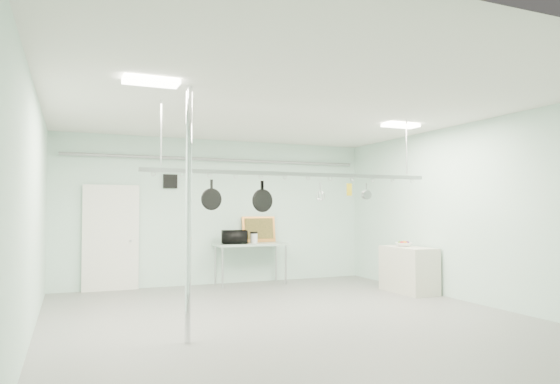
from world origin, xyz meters
name	(u,v)px	position (x,y,z in m)	size (l,w,h in m)	color
floor	(293,321)	(0.00, 0.00, 0.00)	(8.00, 8.00, 0.00)	gray
ceiling	(293,107)	(0.00, 0.00, 3.19)	(7.00, 8.00, 0.02)	silver
back_wall	(220,212)	(0.00, 3.99, 1.60)	(7.00, 0.02, 3.20)	silver
right_wall	(473,212)	(3.49, 0.00, 1.60)	(0.02, 8.00, 3.20)	silver
door	(111,239)	(-2.30, 3.94, 1.05)	(1.10, 0.10, 2.20)	silver
wall_vent	(170,181)	(-1.10, 3.97, 2.25)	(0.30, 0.04, 0.30)	black
conduit_pipe	(221,160)	(0.00, 3.90, 2.75)	(0.07, 0.07, 6.60)	gray
chrome_pole	(188,213)	(-1.70, -0.60, 1.60)	(0.08, 0.08, 3.20)	silver
prep_table	(251,246)	(0.60, 3.60, 0.83)	(1.60, 0.70, 0.91)	#9CB7A5
side_cabinet	(409,270)	(3.15, 1.40, 0.45)	(0.60, 1.20, 0.90)	beige
pot_rack	(297,172)	(0.20, 0.30, 2.23)	(4.80, 0.06, 1.00)	#B7B7BC
light_panel_left	(151,82)	(-2.20, -0.80, 3.16)	(0.65, 0.30, 0.05)	white
light_panel_right	(401,125)	(2.40, 0.60, 3.16)	(0.65, 0.30, 0.05)	white
microwave	(235,237)	(0.21, 3.54, 1.05)	(0.53, 0.36, 0.29)	black
coffee_canister	(254,238)	(0.65, 3.52, 1.01)	(0.16, 0.16, 0.22)	silver
painting_large	(259,229)	(0.90, 3.90, 1.20)	(0.78, 0.05, 0.58)	#BE7433
painting_small	(268,236)	(1.12, 3.90, 1.03)	(0.30, 0.04, 0.25)	#362813
fruit_bowl	(404,244)	(3.16, 1.56, 0.94)	(0.32, 0.32, 0.08)	white
skillet_left	(211,194)	(-1.17, 0.30, 1.87)	(0.32, 0.06, 0.43)	black
skillet_mid	(262,194)	(-0.38, 0.30, 1.88)	(0.30, 0.06, 0.41)	black
skillet_right	(262,197)	(-0.37, 0.30, 1.84)	(0.35, 0.06, 0.49)	black
whisk	(320,191)	(0.62, 0.30, 1.94)	(0.15, 0.15, 0.28)	silver
grater	(349,190)	(1.15, 0.30, 1.97)	(0.09, 0.02, 0.22)	#BDC517
saucepan	(366,191)	(1.48, 0.30, 1.95)	(0.15, 0.09, 0.27)	#A7A6AB
fruit_cluster	(404,242)	(3.16, 1.56, 0.98)	(0.24, 0.24, 0.09)	#B4101B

